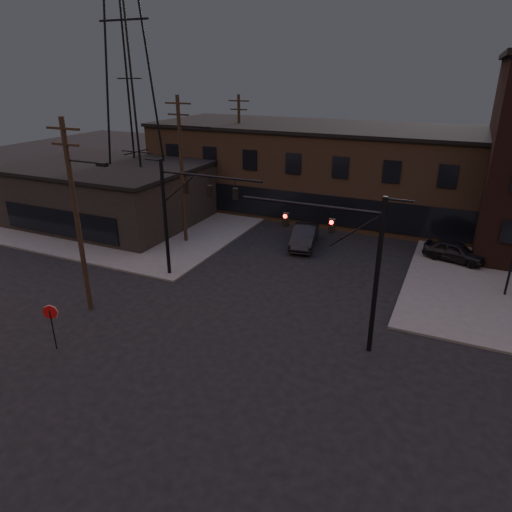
{
  "coord_description": "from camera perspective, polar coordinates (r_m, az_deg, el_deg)",
  "views": [
    {
      "loc": [
        9.46,
        -15.69,
        13.16
      ],
      "look_at": [
        -0.4,
        5.81,
        3.5
      ],
      "focal_mm": 32.0,
      "sensor_mm": 36.0,
      "label": 1
    }
  ],
  "objects": [
    {
      "name": "utility_pole_near",
      "position": [
        26.89,
        -21.47,
        4.92
      ],
      "size": [
        3.7,
        0.28,
        11.0
      ],
      "color": "black",
      "rests_on": "ground"
    },
    {
      "name": "sidewalk_nw",
      "position": [
        50.81,
        -14.8,
        6.55
      ],
      "size": [
        30.0,
        30.0,
        0.15
      ],
      "primitive_type": "cube",
      "color": "#474744",
      "rests_on": "ground"
    },
    {
      "name": "traffic_signal_near",
      "position": [
        22.18,
        12.19,
        -0.08
      ],
      "size": [
        7.12,
        0.24,
        8.0
      ],
      "color": "black",
      "rests_on": "ground"
    },
    {
      "name": "utility_pole_far",
      "position": [
        47.24,
        -2.1,
        13.22
      ],
      "size": [
        2.2,
        0.28,
        11.0
      ],
      "color": "black",
      "rests_on": "ground"
    },
    {
      "name": "transmission_tower",
      "position": [
        43.47,
        -15.58,
        20.6
      ],
      "size": [
        7.0,
        7.0,
        25.0
      ],
      "primitive_type": null,
      "color": "black",
      "rests_on": "ground"
    },
    {
      "name": "stop_sign",
      "position": [
        24.91,
        -24.26,
        -6.95
      ],
      "size": [
        0.72,
        0.33,
        2.48
      ],
      "color": "black",
      "rests_on": "ground"
    },
    {
      "name": "utility_pole_mid",
      "position": [
        36.42,
        -9.19,
        10.8
      ],
      "size": [
        3.7,
        0.28,
        11.5
      ],
      "color": "black",
      "rests_on": "ground"
    },
    {
      "name": "ground",
      "position": [
        22.56,
        -5.39,
        -13.59
      ],
      "size": [
        140.0,
        140.0,
        0.0
      ],
      "primitive_type": "plane",
      "color": "black",
      "rests_on": "ground"
    },
    {
      "name": "building_row",
      "position": [
        45.63,
        12.35,
        10.13
      ],
      "size": [
        40.0,
        12.0,
        8.0
      ],
      "primitive_type": "cube",
      "color": "#4F3A2A",
      "rests_on": "ground"
    },
    {
      "name": "parked_car_lot_a",
      "position": [
        36.36,
        23.58,
        0.56
      ],
      "size": [
        4.64,
        2.74,
        1.48
      ],
      "primitive_type": "imported",
      "rotation": [
        0.0,
        0.0,
        1.33
      ],
      "color": "black",
      "rests_on": "sidewalk_ne"
    },
    {
      "name": "building_left",
      "position": [
        44.56,
        -17.89,
        7.3
      ],
      "size": [
        16.0,
        12.0,
        5.0
      ],
      "primitive_type": "cube",
      "color": "black",
      "rests_on": "ground"
    },
    {
      "name": "traffic_signal_far",
      "position": [
        29.82,
        -9.38,
        6.06
      ],
      "size": [
        7.12,
        0.24,
        8.0
      ],
      "color": "black",
      "rests_on": "ground"
    },
    {
      "name": "car_crossing",
      "position": [
        36.68,
        6.06,
        2.46
      ],
      "size": [
        2.66,
        5.31,
        1.67
      ],
      "primitive_type": "imported",
      "rotation": [
        0.0,
        0.0,
        0.18
      ],
      "color": "black",
      "rests_on": "ground"
    }
  ]
}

